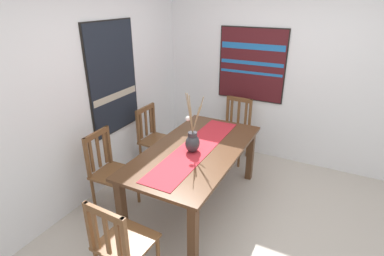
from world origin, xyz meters
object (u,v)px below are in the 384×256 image
Objects in this scene: dining_table at (196,157)px; chair_3 at (235,128)px; centerpiece_vase at (192,141)px; chair_1 at (122,244)px; chair_0 at (155,138)px; painting_on_back_wall at (113,79)px; painting_on_side_wall at (252,65)px; chair_2 at (110,170)px.

dining_table is 1.98× the size of chair_3.
centerpiece_vase is 1.27m from chair_1.
chair_0 is 0.99× the size of chair_3.
painting_on_back_wall is at bearing 83.63° from dining_table.
dining_table is 1.99× the size of chair_0.
dining_table is at bearing 176.52° from painting_on_side_wall.
painting_on_side_wall is (0.31, -0.10, 0.91)m from chair_3.
chair_0 is 0.88× the size of painting_on_side_wall.
painting_on_side_wall is at bearing -40.64° from chair_0.
centerpiece_vase is 0.75× the size of chair_3.
painting_on_back_wall reaches higher than chair_1.
chair_2 is 1.13m from painting_on_back_wall.
centerpiece_vase is at bearing 179.67° from dining_table.
chair_3 is at bearing -46.17° from painting_on_back_wall.
centerpiece_vase is at bearing -65.13° from chair_2.
chair_3 is (1.31, -0.00, -0.16)m from dining_table.
painting_on_side_wall is at bearing -17.55° from chair_3.
painting_on_side_wall is (2.90, -0.12, 0.92)m from chair_1.
chair_0 is 1.96m from chair_1.
centerpiece_vase is 1.11m from chair_0.
painting_on_side_wall reaches higher than dining_table.
chair_0 is 1.75m from painting_on_side_wall.
chair_0 is (0.48, 0.88, -0.16)m from dining_table.
dining_table is 2.63× the size of centerpiece_vase.
painting_on_side_wall reaches higher than chair_3.
painting_on_back_wall is (0.61, 0.36, 0.88)m from chair_2.
chair_0 is at bearing 57.83° from centerpiece_vase.
painting_on_side_wall reaches higher than chair_1.
dining_table is 0.24m from centerpiece_vase.
chair_1 is 3.04m from painting_on_side_wall.
centerpiece_vase is 0.76× the size of chair_0.
chair_0 is 0.67× the size of painting_on_back_wall.
chair_2 is (-0.95, -0.02, 0.00)m from chair_0.
centerpiece_vase is 1.44m from chair_3.
chair_0 is at bearing 61.52° from dining_table.
painting_on_back_wall is at bearing 40.09° from chair_1.
chair_2 is 2.46m from painting_on_side_wall.
painting_on_side_wall is at bearing -3.48° from dining_table.
painting_on_back_wall is (0.14, 1.22, 0.72)m from dining_table.
chair_3 is (1.38, -0.00, -0.39)m from centerpiece_vase.
chair_3 is (2.59, -0.02, 0.01)m from chair_1.
painting_on_side_wall reaches higher than chair_2.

